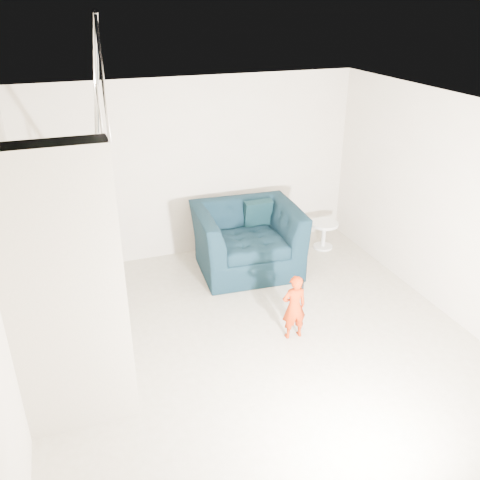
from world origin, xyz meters
name	(u,v)px	position (x,y,z in m)	size (l,w,h in m)	color
floor	(263,351)	(0.00, 0.00, 0.00)	(5.50, 5.50, 0.00)	#9E917A
ceiling	(269,115)	(0.00, 0.00, 2.70)	(5.50, 5.50, 0.00)	silver
back_wall	(196,169)	(0.00, 2.75, 1.35)	(5.00, 5.00, 0.00)	#C2B29E
front_wall	(446,444)	(0.00, -2.75, 1.35)	(5.00, 5.00, 0.00)	#C2B29E
left_wall	(5,288)	(-2.50, 0.00, 1.35)	(5.50, 5.50, 0.00)	#C2B29E
right_wall	(460,214)	(2.50, 0.00, 1.35)	(5.50, 5.50, 0.00)	#C2B29E
armchair	(247,239)	(0.52, 1.92, 0.48)	(1.48, 1.29, 0.96)	black
toddler	(294,307)	(0.44, 0.14, 0.41)	(0.30, 0.20, 0.83)	#922404
side_table	(324,231)	(1.92, 2.15, 0.30)	(0.44, 0.44, 0.44)	silver
staircase	(68,287)	(-2.00, 0.55, 0.95)	(1.02, 3.03, 3.62)	#ADA089
cushion	(258,213)	(0.81, 2.24, 0.73)	(0.43, 0.12, 0.41)	black
throw	(208,239)	(-0.09, 1.86, 0.60)	(0.05, 0.51, 0.57)	black
phone	(303,284)	(0.52, 0.11, 0.72)	(0.02, 0.05, 0.10)	black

